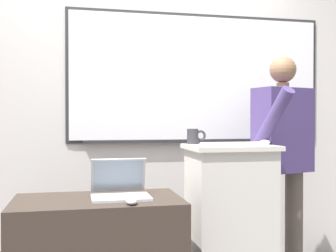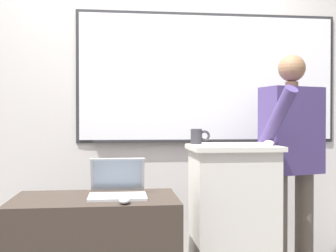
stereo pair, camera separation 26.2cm
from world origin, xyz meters
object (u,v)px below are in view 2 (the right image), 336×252
at_px(laptop, 118,186).
at_px(computer_mouse_by_keyboard, 269,143).
at_px(coffee_mug, 197,136).
at_px(computer_mouse_by_laptop, 124,200).
at_px(lectern_podium, 233,224).
at_px(person_presenter, 292,154).
at_px(wireless_keyboard, 237,144).

bearing_deg(laptop, computer_mouse_by_keyboard, 7.27).
distance_m(laptop, coffee_mug, 0.68).
bearing_deg(computer_mouse_by_laptop, lectern_podium, 30.06).
xyz_separation_m(laptop, computer_mouse_by_keyboard, (0.97, 0.12, 0.24)).
xyz_separation_m(lectern_podium, person_presenter, (0.48, 0.19, 0.44)).
bearing_deg(coffee_mug, lectern_podium, -37.76).
height_order(computer_mouse_by_laptop, computer_mouse_by_keyboard, computer_mouse_by_keyboard).
distance_m(wireless_keyboard, computer_mouse_by_keyboard, 0.22).
bearing_deg(person_presenter, laptop, 179.69).
relative_size(laptop, computer_mouse_by_keyboard, 3.32).
distance_m(person_presenter, coffee_mug, 0.70).
bearing_deg(computer_mouse_by_laptop, computer_mouse_by_keyboard, 21.65).
bearing_deg(wireless_keyboard, lectern_podium, 99.25).
distance_m(computer_mouse_by_keyboard, coffee_mug, 0.48).
height_order(laptop, coffee_mug, coffee_mug).
height_order(laptop, wireless_keyboard, wireless_keyboard).
distance_m(wireless_keyboard, coffee_mug, 0.30).
distance_m(person_presenter, computer_mouse_by_laptop, 1.34).
xyz_separation_m(wireless_keyboard, computer_mouse_by_laptop, (-0.71, -0.35, -0.28)).
height_order(lectern_podium, computer_mouse_by_keyboard, computer_mouse_by_keyboard).
bearing_deg(computer_mouse_by_keyboard, coffee_mug, 155.84).
bearing_deg(computer_mouse_by_laptop, wireless_keyboard, 26.19).
relative_size(computer_mouse_by_laptop, computer_mouse_by_keyboard, 1.00).
height_order(person_presenter, laptop, person_presenter).
relative_size(person_presenter, computer_mouse_by_laptop, 16.52).
relative_size(lectern_podium, person_presenter, 0.62).
xyz_separation_m(laptop, coffee_mug, (0.54, 0.32, 0.28)).
bearing_deg(person_presenter, coffee_mug, 166.40).
distance_m(laptop, computer_mouse_by_laptop, 0.25).
height_order(person_presenter, coffee_mug, person_presenter).
xyz_separation_m(lectern_podium, laptop, (-0.74, -0.16, 0.29)).
bearing_deg(lectern_podium, coffee_mug, 142.24).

